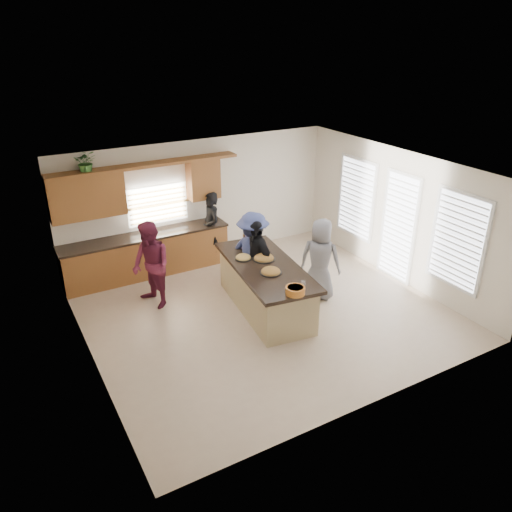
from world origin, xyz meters
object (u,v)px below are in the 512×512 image
island (265,288)px  salad_bowl (295,290)px  woman_left_front (256,260)px  woman_left_mid (151,265)px  woman_right_back (253,254)px  woman_left_back (211,228)px  woman_right_front (320,260)px

island → salad_bowl: 1.35m
salad_bowl → woman_left_front: (0.20, 1.70, -0.19)m
woman_left_mid → woman_right_back: 2.02m
woman_left_back → woman_right_back: woman_right_back is taller
salad_bowl → woman_right_back: bearing=82.7°
woman_left_back → woman_left_front: (0.05, -1.99, -0.01)m
woman_left_mid → woman_right_front: size_ratio=1.03×
salad_bowl → woman_right_front: bearing=39.2°
woman_left_mid → salad_bowl: bearing=21.3°
salad_bowl → woman_right_front: 1.71m
island → woman_left_back: 2.51m
woman_left_back → woman_right_front: size_ratio=1.00×
island → woman_left_mid: bearing=154.4°
woman_right_back → woman_left_back: bearing=-15.6°
woman_left_front → salad_bowl: bearing=-14.8°
island → woman_right_back: bearing=88.6°
salad_bowl → island: bearing=83.6°
woman_left_front → woman_right_front: (1.11, -0.63, 0.01)m
woman_left_back → woman_left_mid: (-1.86, -1.28, 0.03)m
woman_right_back → woman_left_front: bearing=150.5°
salad_bowl → woman_right_front: size_ratio=0.20×
salad_bowl → woman_left_mid: woman_left_mid is taller
woman_left_mid → woman_left_back: bearing=110.6°
woman_left_front → woman_right_front: size_ratio=0.99×
woman_left_front → woman_right_front: bearing=52.6°
woman_left_back → woman_right_front: (1.16, -2.62, 0.00)m
woman_left_back → woman_left_front: size_ratio=1.01×
woman_left_back → woman_right_back: 1.81m
island → salad_bowl: (-0.14, -1.21, 0.57)m
woman_left_back → island: bearing=2.4°
salad_bowl → woman_left_back: size_ratio=0.20×
woman_left_mid → woman_right_back: bearing=60.9°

